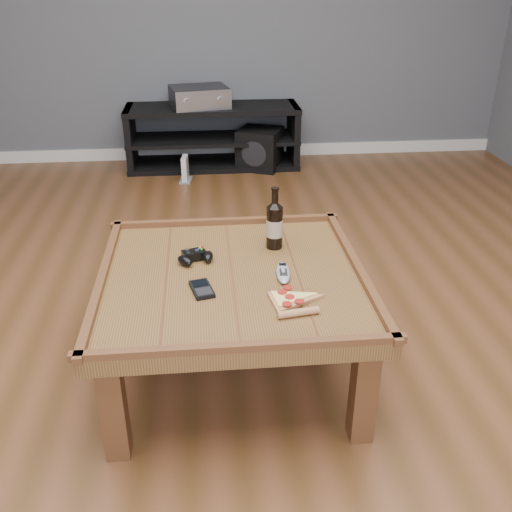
{
  "coord_description": "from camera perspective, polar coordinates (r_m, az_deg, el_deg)",
  "views": [
    {
      "loc": [
        -0.09,
        -1.9,
        1.49
      ],
      "look_at": [
        0.09,
        0.01,
        0.52
      ],
      "focal_mm": 40.0,
      "sensor_mm": 36.0,
      "label": 1
    }
  ],
  "objects": [
    {
      "name": "game_console",
      "position": [
        4.51,
        -7.1,
        8.54
      ],
      "size": [
        0.1,
        0.17,
        0.2
      ],
      "rotation": [
        0.0,
        0.0,
        -0.11
      ],
      "color": "gray",
      "rests_on": "ground"
    },
    {
      "name": "beer_bottle",
      "position": [
        2.34,
        1.87,
        3.23
      ],
      "size": [
        0.07,
        0.07,
        0.26
      ],
      "color": "black",
      "rests_on": "coffee_table"
    },
    {
      "name": "coffee_table",
      "position": [
        2.2,
        -2.38,
        -3.21
      ],
      "size": [
        1.03,
        1.03,
        0.48
      ],
      "color": "#4E3116",
      "rests_on": "ground"
    },
    {
      "name": "ground",
      "position": [
        2.42,
        -2.2,
        -11.25
      ],
      "size": [
        6.0,
        6.0,
        0.0
      ],
      "primitive_type": "plane",
      "color": "#4E2F16",
      "rests_on": "ground"
    },
    {
      "name": "game_controller",
      "position": [
        2.27,
        -6.07,
        -0.07
      ],
      "size": [
        0.16,
        0.13,
        0.04
      ],
      "rotation": [
        0.0,
        0.0,
        0.3
      ],
      "color": "black",
      "rests_on": "coffee_table"
    },
    {
      "name": "smartphone",
      "position": [
        2.07,
        -5.44,
        -3.3
      ],
      "size": [
        0.1,
        0.14,
        0.02
      ],
      "rotation": [
        0.0,
        0.0,
        0.23
      ],
      "color": "black",
      "rests_on": "coffee_table"
    },
    {
      "name": "baseboard",
      "position": [
        5.1,
        -4.32,
        10.35
      ],
      "size": [
        5.0,
        0.02,
        0.1
      ],
      "primitive_type": "cube",
      "color": "silver",
      "rests_on": "ground"
    },
    {
      "name": "media_console",
      "position": [
        4.82,
        -4.31,
        11.78
      ],
      "size": [
        1.4,
        0.45,
        0.5
      ],
      "color": "black",
      "rests_on": "ground"
    },
    {
      "name": "remote_control",
      "position": [
        2.16,
        2.73,
        -1.67
      ],
      "size": [
        0.07,
        0.17,
        0.02
      ],
      "rotation": [
        0.0,
        0.0,
        -0.08
      ],
      "color": "#9499A1",
      "rests_on": "coffee_table"
    },
    {
      "name": "av_receiver",
      "position": [
        4.74,
        -5.68,
        15.57
      ],
      "size": [
        0.5,
        0.44,
        0.15
      ],
      "rotation": [
        0.0,
        0.0,
        0.2
      ],
      "color": "black",
      "rests_on": "media_console"
    },
    {
      "name": "subwoofer",
      "position": [
        4.78,
        0.38,
        10.68
      ],
      "size": [
        0.43,
        0.43,
        0.32
      ],
      "rotation": [
        0.0,
        0.0,
        -0.4
      ],
      "color": "black",
      "rests_on": "ground"
    },
    {
      "name": "pizza_slice",
      "position": [
        1.99,
        3.51,
        -4.54
      ],
      "size": [
        0.2,
        0.28,
        0.03
      ],
      "rotation": [
        0.0,
        0.0,
        0.16
      ],
      "color": "tan",
      "rests_on": "coffee_table"
    }
  ]
}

